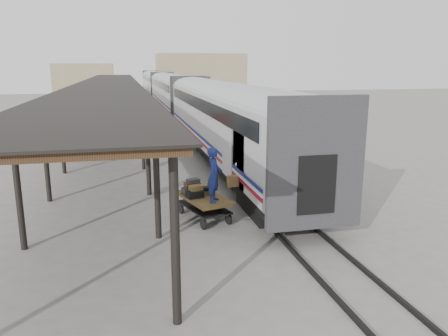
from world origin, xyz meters
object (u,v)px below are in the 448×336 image
Objects in this scene: luggage_tug at (125,126)px; porter at (214,175)px; baggage_cart at (204,202)px; pedestrian at (118,138)px.

porter is at bearing -105.56° from luggage_tug.
baggage_cart is at bearing -105.99° from luggage_tug.
pedestrian is (-3.36, 14.28, -0.86)m from porter.
porter reaches higher than luggage_tug.
pedestrian is (-3.11, 13.63, 0.31)m from baggage_cart.
luggage_tug is 7.88m from pedestrian.
baggage_cart is 21.65m from luggage_tug.
pedestrian is (-0.44, -7.86, 0.27)m from luggage_tug.
baggage_cart is at bearing 100.54° from pedestrian.
pedestrian reaches higher than luggage_tug.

